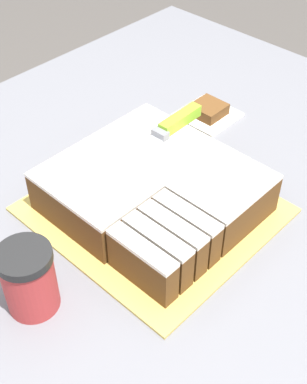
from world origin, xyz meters
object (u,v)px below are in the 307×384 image
Objects in this scene: cake_board at (154,210)px; cake at (153,190)px; brownie at (208,109)px; coffee_cup at (29,279)px; knife at (167,129)px.

cake_board is 0.04m from cake.
brownie is at bearing 21.57° from cake_board.
coffee_cup is at bearing -177.82° from cake.
cake_board is at bearing -158.43° from brownie.
knife is at bearing 10.73° from coffee_cup.
cake_board is 0.27m from coffee_cup.
knife is (0.10, 0.06, 0.05)m from cake.
coffee_cup is at bearing -167.58° from brownie.
knife reaches higher than cake.
cake_board is at bearing 30.54° from knife.
coffee_cup is 1.72× the size of brownie.
knife is (0.10, 0.06, 0.09)m from cake_board.
cake is at bearing 2.18° from coffee_cup.
cake_board is at bearing 1.47° from coffee_cup.
coffee_cup reaches higher than cake_board.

